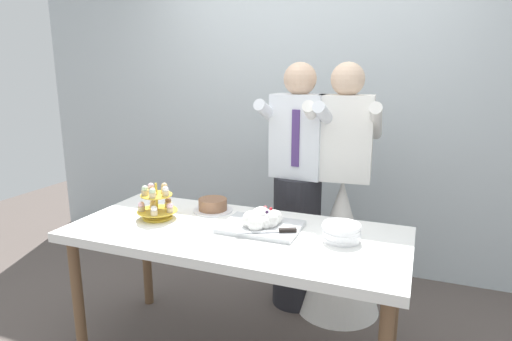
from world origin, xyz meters
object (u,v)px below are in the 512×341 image
(dessert_table, at_px, (235,243))
(person_groom, at_px, (297,201))
(cupcake_stand, at_px, (157,204))
(person_bride, at_px, (341,229))
(main_cake_tray, at_px, (261,222))
(plate_stack, at_px, (341,232))
(round_cake, at_px, (213,206))

(dessert_table, xyz_separation_m, person_groom, (0.14, 0.71, 0.05))
(dessert_table, bearing_deg, cupcake_stand, 178.90)
(person_bride, bearing_deg, cupcake_stand, -142.04)
(cupcake_stand, height_order, person_groom, person_groom)
(main_cake_tray, distance_m, plate_stack, 0.43)
(plate_stack, relative_size, round_cake, 0.81)
(dessert_table, relative_size, plate_stack, 9.28)
(round_cake, distance_m, person_bride, 0.88)
(dessert_table, distance_m, person_groom, 0.73)
(cupcake_stand, bearing_deg, person_bride, 37.96)
(plate_stack, bearing_deg, dessert_table, -173.48)
(main_cake_tray, distance_m, person_groom, 0.65)
(main_cake_tray, bearing_deg, dessert_table, -152.64)
(main_cake_tray, relative_size, person_bride, 0.25)
(person_bride, bearing_deg, round_cake, -144.53)
(cupcake_stand, xyz_separation_m, person_groom, (0.64, 0.70, -0.12))
(cupcake_stand, relative_size, person_groom, 0.14)
(plate_stack, bearing_deg, person_groom, 122.55)
(cupcake_stand, xyz_separation_m, main_cake_tray, (0.62, 0.05, -0.05))
(person_groom, height_order, person_bride, same)
(dessert_table, relative_size, person_groom, 1.08)
(plate_stack, bearing_deg, round_cake, 167.54)
(main_cake_tray, bearing_deg, cupcake_stand, -174.94)
(cupcake_stand, relative_size, plate_stack, 1.19)
(cupcake_stand, height_order, main_cake_tray, cupcake_stand)
(round_cake, height_order, person_groom, person_groom)
(dessert_table, relative_size, person_bride, 1.08)
(dessert_table, xyz_separation_m, round_cake, (-0.26, 0.24, 0.11))
(cupcake_stand, bearing_deg, dessert_table, -1.10)
(dessert_table, xyz_separation_m, cupcake_stand, (-0.49, 0.01, 0.16))
(main_cake_tray, bearing_deg, plate_stack, -0.13)
(cupcake_stand, height_order, plate_stack, cupcake_stand)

